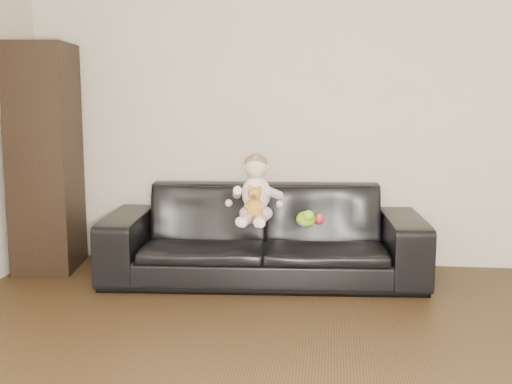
# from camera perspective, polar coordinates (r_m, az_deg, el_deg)

# --- Properties ---
(wall_back) EXTENTS (5.00, 0.00, 5.00)m
(wall_back) POSITION_cam_1_polar(r_m,az_deg,el_deg) (5.12, 7.54, 7.94)
(wall_back) COLOR beige
(wall_back) RESTS_ON ground
(sofa) EXTENTS (2.38, 1.07, 0.68)m
(sofa) POSITION_cam_1_polar(r_m,az_deg,el_deg) (4.75, 0.67, -3.71)
(sofa) COLOR black
(sofa) RESTS_ON floor
(cabinet) EXTENTS (0.51, 0.65, 1.74)m
(cabinet) POSITION_cam_1_polar(r_m,az_deg,el_deg) (5.23, -18.17, 2.89)
(cabinet) COLOR black
(cabinet) RESTS_ON floor
(shelf_item) EXTENTS (0.21, 0.27, 0.28)m
(shelf_item) POSITION_cam_1_polar(r_m,az_deg,el_deg) (5.20, -18.17, 7.20)
(shelf_item) COLOR silver
(shelf_item) RESTS_ON cabinet
(baby) EXTENTS (0.35, 0.42, 0.48)m
(baby) POSITION_cam_1_polar(r_m,az_deg,el_deg) (4.58, -0.02, -0.10)
(baby) COLOR #F9D2DE
(baby) RESTS_ON sofa
(teddy_bear) EXTENTS (0.14, 0.14, 0.23)m
(teddy_bear) POSITION_cam_1_polar(r_m,az_deg,el_deg) (4.44, -0.12, -0.98)
(teddy_bear) COLOR #B68134
(teddy_bear) RESTS_ON sofa
(toy_green) EXTENTS (0.19, 0.20, 0.11)m
(toy_green) POSITION_cam_1_polar(r_m,az_deg,el_deg) (4.46, 4.45, -2.43)
(toy_green) COLOR #7FCD18
(toy_green) RESTS_ON sofa
(toy_rattle) EXTENTS (0.08, 0.08, 0.07)m
(toy_rattle) POSITION_cam_1_polar(r_m,az_deg,el_deg) (4.55, 5.61, -2.49)
(toy_rattle) COLOR red
(toy_rattle) RESTS_ON sofa
(toy_blue_disc) EXTENTS (0.12, 0.12, 0.01)m
(toy_blue_disc) POSITION_cam_1_polar(r_m,az_deg,el_deg) (4.49, 4.34, -2.98)
(toy_blue_disc) COLOR #171EBE
(toy_blue_disc) RESTS_ON sofa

